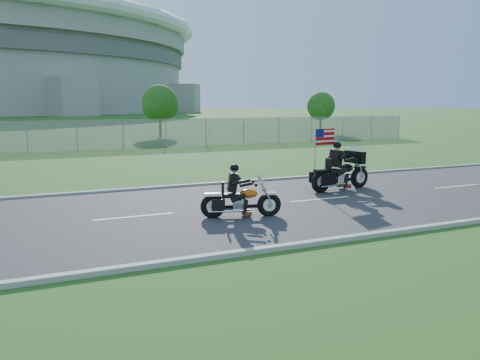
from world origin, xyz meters
name	(u,v)px	position (x,y,z in m)	size (l,w,h in m)	color
ground	(203,212)	(0.00, 0.00, 0.00)	(420.00, 420.00, 0.00)	#244B17
road	(203,211)	(0.00, 0.00, 0.02)	(120.00, 8.00, 0.04)	#28282B
curb_north	(168,187)	(0.00, 4.05, 0.05)	(120.00, 0.18, 0.12)	#9E9B93
curb_south	(264,250)	(0.00, -4.05, 0.05)	(120.00, 0.18, 0.12)	#9E9B93
fence	(27,137)	(-5.00, 20.00, 1.00)	(60.00, 0.03, 2.00)	gray
tree_fence_near	(160,104)	(6.04, 30.04, 2.97)	(3.52, 3.28, 4.75)	#382316
tree_fence_far	(321,107)	(22.04, 28.03, 2.64)	(3.08, 2.87, 4.20)	#382316
motorcycle_lead	(240,201)	(0.68, -1.13, 0.48)	(2.19, 0.94, 1.50)	black
motorcycle_follow	(341,174)	(5.59, 1.17, 0.61)	(2.66, 0.99, 2.22)	black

